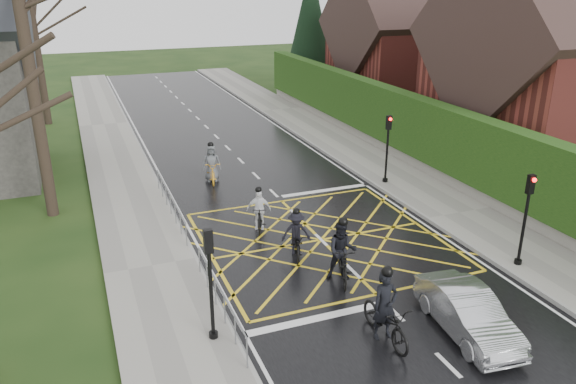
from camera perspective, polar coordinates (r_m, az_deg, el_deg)
ground at (r=20.31m, az=3.38°, el=-4.89°), size 120.00×120.00×0.00m
road at (r=20.31m, az=3.38°, el=-4.87°), size 9.00×80.00×0.01m
sidewalk_right at (r=23.24m, az=16.99°, el=-2.17°), size 3.00×80.00×0.15m
sidewalk_left at (r=18.83m, az=-13.63°, el=-7.45°), size 3.00×80.00×0.15m
stone_wall at (r=28.66m, az=12.59°, el=3.22°), size 0.50×38.00×0.70m
hedge at (r=28.19m, az=12.87°, el=6.61°), size 0.90×38.00×2.80m
house_near at (r=30.75m, az=26.56°, el=11.14°), size 11.80×9.80×11.30m
house_far at (r=41.48m, az=12.08°, el=14.34°), size 9.80×8.80×10.30m
conifer at (r=46.56m, az=2.28°, el=16.23°), size 4.60×4.60×10.00m
tree_near at (r=22.62m, az=-25.62°, el=16.67°), size 9.24×9.24×11.44m
tree_far at (r=38.63m, az=-24.69°, el=16.73°), size 8.40×8.40×10.40m
railing_south at (r=15.66m, az=-6.97°, el=-10.21°), size 0.05×5.04×1.03m
railing_north at (r=22.30m, az=-11.88°, el=-0.68°), size 0.05×6.04×1.03m
traffic_light_ne at (r=25.44m, az=10.04°, el=4.25°), size 0.24×0.31×3.21m
traffic_light_se at (r=19.21m, az=22.91°, el=-2.75°), size 0.24×0.31×3.21m
traffic_light_sw at (r=14.30m, az=-7.86°, el=-9.44°), size 0.24×0.31×3.21m
cyclist_rear at (r=15.03m, az=9.89°, el=-12.31°), size 0.79×2.17×2.09m
cyclist_back at (r=17.51m, az=5.57°, el=-6.54°), size 1.31×2.16×2.09m
cyclist_mid at (r=19.02m, az=0.89°, el=-4.69°), size 1.12×1.83×1.68m
cyclist_front at (r=20.91m, az=-2.92°, el=-2.23°), size 1.03×1.73×1.68m
cyclist_lead at (r=26.05m, az=-7.73°, el=2.45°), size 1.02×2.02×1.88m
car at (r=15.80m, az=17.78°, el=-11.59°), size 1.67×3.81×1.22m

